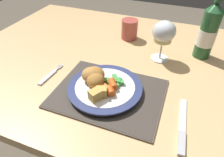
# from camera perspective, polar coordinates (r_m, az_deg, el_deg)

# --- Properties ---
(dining_table) EXTENTS (1.24, 0.88, 0.74)m
(dining_table) POSITION_cam_1_polar(r_m,az_deg,el_deg) (0.84, 1.53, 0.36)
(dining_table) COLOR tan
(dining_table) RESTS_ON ground
(placemat) EXTENTS (0.34, 0.26, 0.01)m
(placemat) POSITION_cam_1_polar(r_m,az_deg,el_deg) (0.63, -0.99, -4.20)
(placemat) COLOR brown
(placemat) RESTS_ON dining_table
(dinner_plate) EXTENTS (0.23, 0.23, 0.02)m
(dinner_plate) POSITION_cam_1_polar(r_m,az_deg,el_deg) (0.63, -2.01, -2.74)
(dinner_plate) COLOR white
(dinner_plate) RESTS_ON placemat
(breaded_croquettes) EXTENTS (0.09, 0.10, 0.05)m
(breaded_croquettes) POSITION_cam_1_polar(r_m,az_deg,el_deg) (0.62, -5.24, 0.57)
(breaded_croquettes) COLOR #A87033
(breaded_croquettes) RESTS_ON dinner_plate
(green_beans_pile) EXTENTS (0.07, 0.07, 0.02)m
(green_beans_pile) POSITION_cam_1_polar(r_m,az_deg,el_deg) (0.63, 0.83, -0.81)
(green_beans_pile) COLOR green
(green_beans_pile) RESTS_ON dinner_plate
(glazed_carrots) EXTENTS (0.07, 0.07, 0.02)m
(glazed_carrots) POSITION_cam_1_polar(r_m,az_deg,el_deg) (0.60, -1.02, -2.53)
(glazed_carrots) COLOR orange
(glazed_carrots) RESTS_ON dinner_plate
(fork) EXTENTS (0.02, 0.13, 0.01)m
(fork) POSITION_cam_1_polar(r_m,az_deg,el_deg) (0.73, -17.48, 0.74)
(fork) COLOR silver
(fork) RESTS_ON dining_table
(table_knife) EXTENTS (0.03, 0.19, 0.01)m
(table_knife) POSITION_cam_1_polar(r_m,az_deg,el_deg) (0.57, 19.42, -13.49)
(table_knife) COLOR silver
(table_knife) RESTS_ON dining_table
(wine_glass) EXTENTS (0.08, 0.08, 0.15)m
(wine_glass) POSITION_cam_1_polar(r_m,az_deg,el_deg) (0.76, 14.58, 12.37)
(wine_glass) COLOR silver
(wine_glass) RESTS_ON dining_table
(bottle) EXTENTS (0.07, 0.07, 0.27)m
(bottle) POSITION_cam_1_polar(r_m,az_deg,el_deg) (0.84, 25.75, 11.95)
(bottle) COLOR #23562D
(bottle) RESTS_ON dining_table
(roast_potatoes) EXTENTS (0.05, 0.06, 0.03)m
(roast_potatoes) POSITION_cam_1_polar(r_m,az_deg,el_deg) (0.58, -3.73, -4.21)
(roast_potatoes) COLOR gold
(roast_potatoes) RESTS_ON dinner_plate
(drinking_cup) EXTENTS (0.07, 0.07, 0.09)m
(drinking_cup) POSITION_cam_1_polar(r_m,az_deg,el_deg) (0.92, 5.02, 13.95)
(drinking_cup) COLOR #B24C42
(drinking_cup) RESTS_ON dining_table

